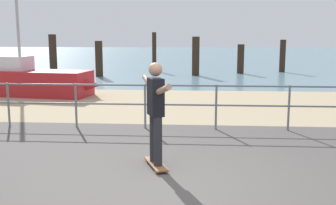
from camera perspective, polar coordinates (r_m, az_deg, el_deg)
name	(u,v)px	position (r m, az deg, el deg)	size (l,w,h in m)	color
beach_strip	(183,104)	(12.71, 2.15, -0.24)	(24.00, 6.00, 0.04)	tan
sea_surface	(193,56)	(40.57, 3.56, 6.54)	(72.00, 50.00, 0.04)	slate
railing_fence	(110,99)	(9.44, -8.13, 0.53)	(14.66, 0.05, 1.05)	slate
sailboat	(33,81)	(15.15, -18.47, 2.85)	(5.06, 2.05, 4.62)	#B21E23
skateboard	(156,164)	(6.73, -1.71, -8.63)	(0.48, 0.82, 0.08)	brown
skateboarder	(156,107)	(6.50, -1.75, -0.66)	(0.61, 1.38, 1.65)	#26262B
groyne_post_0	(53,55)	(21.94, -15.85, 6.39)	(0.39, 0.39, 2.15)	#332319
groyne_post_1	(99,59)	(21.05, -9.68, 6.05)	(0.38, 0.38, 1.83)	#332319
groyne_post_2	(154,52)	(24.10, -1.95, 7.15)	(0.25, 0.25, 2.27)	#332319
groyne_post_3	(196,56)	(21.33, 3.92, 6.50)	(0.39, 0.39, 2.04)	#332319
groyne_post_4	(241,59)	(22.72, 10.17, 6.02)	(0.37, 0.37, 1.61)	#332319
groyne_post_5	(283,56)	(24.07, 15.79, 6.29)	(0.33, 0.33, 1.85)	#332319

